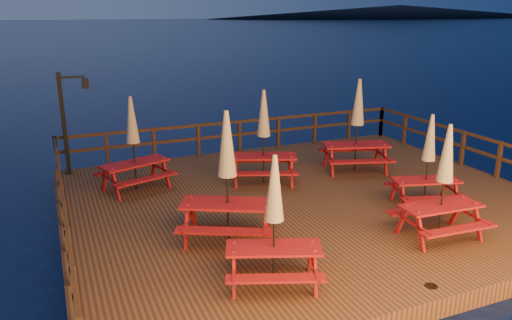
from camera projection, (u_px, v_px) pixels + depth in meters
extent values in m
plane|color=#050A32|center=(307.00, 213.00, 13.02)|extent=(500.00, 500.00, 0.00)
cube|color=#402114|center=(307.00, 206.00, 12.96)|extent=(12.00, 10.00, 0.40)
cylinder|color=#382212|center=(70.00, 195.00, 15.08)|extent=(0.24, 0.24, 1.40)
cylinder|color=#382212|center=(427.00, 320.00, 9.05)|extent=(0.24, 0.24, 1.40)
cylinder|color=#382212|center=(242.00, 173.00, 17.16)|extent=(0.24, 0.24, 1.40)
cylinder|color=#382212|center=(377.00, 155.00, 19.24)|extent=(0.24, 0.24, 1.40)
cube|color=#382212|center=(239.00, 122.00, 16.87)|extent=(11.70, 0.06, 0.09)
cube|color=#382212|center=(240.00, 134.00, 17.00)|extent=(11.70, 0.06, 0.09)
cube|color=#382212|center=(97.00, 150.00, 15.28)|extent=(0.10, 0.10, 1.10)
cube|color=#382212|center=(240.00, 136.00, 17.01)|extent=(0.10, 0.10, 1.10)
cube|color=#382212|center=(356.00, 124.00, 18.75)|extent=(0.10, 0.10, 1.10)
cube|color=#382212|center=(62.00, 192.00, 10.42)|extent=(0.06, 9.70, 0.09)
cube|color=#382212|center=(64.00, 211.00, 10.55)|extent=(0.06, 9.70, 0.09)
cube|color=#382212|center=(78.00, 312.00, 7.15)|extent=(0.10, 0.10, 1.10)
cube|color=#382212|center=(64.00, 214.00, 10.57)|extent=(0.10, 0.10, 1.10)
cube|color=#382212|center=(58.00, 163.00, 13.99)|extent=(0.10, 0.10, 1.10)
cube|color=#382212|center=(482.00, 138.00, 14.77)|extent=(0.06, 9.70, 0.09)
cube|color=#382212|center=(480.00, 152.00, 14.90)|extent=(0.06, 9.70, 0.09)
cube|color=#382212|center=(480.00, 154.00, 14.91)|extent=(0.10, 0.10, 1.10)
cube|color=#382212|center=(397.00, 127.00, 18.33)|extent=(0.10, 0.10, 1.10)
cube|color=black|center=(64.00, 125.00, 14.41)|extent=(0.12, 0.12, 3.00)
cube|color=black|center=(72.00, 77.00, 14.15)|extent=(0.70, 0.06, 0.06)
cube|color=black|center=(85.00, 83.00, 14.34)|extent=(0.18, 0.18, 0.28)
sphere|color=#FFB366|center=(85.00, 83.00, 14.34)|extent=(0.14, 0.14, 0.14)
ellipsoid|color=black|center=(401.00, 11.00, 283.49)|extent=(230.40, 86.40, 7.00)
cube|color=maroon|center=(228.00, 204.00, 10.40)|extent=(2.08, 1.56, 0.05)
cube|color=maroon|center=(232.00, 206.00, 11.12)|extent=(1.87, 1.15, 0.05)
cube|color=maroon|center=(224.00, 231.00, 9.88)|extent=(1.87, 1.15, 0.05)
cube|color=maroon|center=(193.00, 214.00, 10.92)|extent=(0.11, 0.13, 0.81)
cube|color=maroon|center=(187.00, 228.00, 10.24)|extent=(0.11, 0.13, 0.81)
cube|color=maroon|center=(267.00, 216.00, 10.81)|extent=(0.11, 0.13, 0.81)
cube|color=maroon|center=(266.00, 230.00, 10.13)|extent=(0.11, 0.13, 0.81)
cylinder|color=black|center=(227.00, 179.00, 10.25)|extent=(0.05, 0.05, 2.71)
cone|color=tan|center=(227.00, 144.00, 10.03)|extent=(0.39, 0.39, 1.35)
sphere|color=black|center=(226.00, 113.00, 9.84)|extent=(0.08, 0.08, 0.08)
cube|color=maroon|center=(441.00, 206.00, 10.52)|extent=(1.78, 0.78, 0.05)
cube|color=maroon|center=(423.00, 209.00, 11.13)|extent=(1.75, 0.37, 0.05)
cube|color=maroon|center=(459.00, 229.00, 10.09)|extent=(1.75, 0.37, 0.05)
cube|color=maroon|center=(402.00, 220.00, 10.69)|extent=(0.06, 0.10, 0.72)
cube|color=maroon|center=(420.00, 233.00, 10.11)|extent=(0.06, 0.10, 0.72)
cube|color=maroon|center=(457.00, 212.00, 11.15)|extent=(0.06, 0.10, 0.72)
cube|color=maroon|center=(478.00, 223.00, 10.57)|extent=(0.06, 0.10, 0.72)
cylinder|color=black|center=(444.00, 184.00, 10.38)|extent=(0.04, 0.04, 2.41)
cone|color=tan|center=(447.00, 153.00, 10.19)|extent=(0.35, 0.35, 1.21)
sphere|color=black|center=(451.00, 126.00, 10.02)|extent=(0.07, 0.07, 0.07)
cube|color=maroon|center=(356.00, 145.00, 14.91)|extent=(2.08, 1.29, 0.05)
cube|color=maroon|center=(349.00, 149.00, 15.62)|extent=(1.94, 0.86, 0.05)
cube|color=maroon|center=(362.00, 161.00, 14.39)|extent=(1.94, 0.86, 0.05)
cube|color=maroon|center=(326.00, 155.00, 15.29)|extent=(0.09, 0.12, 0.81)
cube|color=maroon|center=(332.00, 162.00, 14.61)|extent=(0.09, 0.12, 0.81)
cube|color=maroon|center=(377.00, 154.00, 15.44)|extent=(0.09, 0.12, 0.81)
cube|color=maroon|center=(385.00, 160.00, 14.76)|extent=(0.09, 0.12, 0.81)
cylinder|color=black|center=(357.00, 127.00, 14.75)|extent=(0.05, 0.05, 2.70)
cone|color=tan|center=(359.00, 102.00, 14.53)|extent=(0.39, 0.39, 1.35)
sphere|color=black|center=(360.00, 81.00, 14.35)|extent=(0.08, 0.08, 0.08)
cube|color=maroon|center=(264.00, 156.00, 13.91)|extent=(1.97, 1.34, 0.05)
cube|color=maroon|center=(263.00, 160.00, 14.59)|extent=(1.81, 0.94, 0.05)
cube|color=maroon|center=(264.00, 174.00, 13.42)|extent=(1.81, 0.94, 0.05)
cube|color=maroon|center=(237.00, 166.00, 14.33)|extent=(0.09, 0.12, 0.76)
cube|color=maroon|center=(236.00, 173.00, 13.69)|extent=(0.09, 0.12, 0.76)
cube|color=maroon|center=(290.00, 165.00, 14.36)|extent=(0.09, 0.12, 0.76)
cube|color=maroon|center=(292.00, 173.00, 13.72)|extent=(0.09, 0.12, 0.76)
cylinder|color=black|center=(264.00, 139.00, 13.77)|extent=(0.04, 0.04, 2.55)
cone|color=tan|center=(264.00, 113.00, 13.56)|extent=(0.37, 0.37, 1.27)
sphere|color=black|center=(264.00, 91.00, 13.39)|extent=(0.07, 0.07, 0.07)
cube|color=maroon|center=(274.00, 248.00, 8.73)|extent=(1.80, 1.21, 0.05)
cube|color=maroon|center=(272.00, 248.00, 9.35)|extent=(1.66, 0.85, 0.05)
cube|color=maroon|center=(276.00, 279.00, 8.28)|extent=(1.66, 0.85, 0.05)
cube|color=maroon|center=(234.00, 258.00, 9.11)|extent=(0.09, 0.11, 0.70)
cube|color=maroon|center=(234.00, 275.00, 8.52)|extent=(0.09, 0.11, 0.70)
cube|color=maroon|center=(310.00, 257.00, 9.15)|extent=(0.09, 0.11, 0.70)
cube|color=maroon|center=(315.00, 274.00, 8.56)|extent=(0.09, 0.11, 0.70)
cylinder|color=black|center=(274.00, 224.00, 8.60)|extent=(0.04, 0.04, 2.33)
cone|color=tan|center=(275.00, 188.00, 8.41)|extent=(0.34, 0.34, 1.16)
sphere|color=black|center=(275.00, 157.00, 8.25)|extent=(0.07, 0.07, 0.07)
cube|color=maroon|center=(426.00, 180.00, 12.24)|extent=(1.73, 1.05, 0.05)
cube|color=maroon|center=(416.00, 183.00, 12.84)|extent=(1.63, 0.69, 0.05)
cube|color=maroon|center=(435.00, 198.00, 11.81)|extent=(1.63, 0.69, 0.05)
cube|color=maroon|center=(394.00, 190.00, 12.55)|extent=(0.08, 0.10, 0.68)
cube|color=maroon|center=(403.00, 199.00, 11.98)|extent=(0.08, 0.10, 0.68)
cube|color=maroon|center=(445.00, 188.00, 12.70)|extent=(0.08, 0.10, 0.68)
cube|color=maroon|center=(456.00, 196.00, 12.14)|extent=(0.08, 0.10, 0.68)
cylinder|color=black|center=(428.00, 163.00, 12.11)|extent=(0.04, 0.04, 2.25)
cone|color=tan|center=(430.00, 138.00, 11.93)|extent=(0.32, 0.32, 1.13)
sphere|color=black|center=(433.00, 116.00, 11.78)|extent=(0.06, 0.06, 0.06)
cube|color=maroon|center=(135.00, 163.00, 13.37)|extent=(1.91, 1.22, 0.05)
cube|color=maroon|center=(125.00, 169.00, 13.88)|extent=(1.78, 0.82, 0.05)
cube|color=maroon|center=(147.00, 179.00, 13.03)|extent=(1.78, 0.82, 0.05)
cube|color=maroon|center=(105.00, 179.00, 13.25)|extent=(0.09, 0.11, 0.74)
cube|color=maroon|center=(116.00, 185.00, 12.78)|extent=(0.09, 0.11, 0.74)
cube|color=maroon|center=(154.00, 168.00, 14.18)|extent=(0.09, 0.11, 0.74)
cube|color=maroon|center=(166.00, 173.00, 13.71)|extent=(0.09, 0.11, 0.74)
cylinder|color=black|center=(134.00, 145.00, 13.23)|extent=(0.04, 0.04, 2.47)
cone|color=tan|center=(132.00, 120.00, 13.02)|extent=(0.36, 0.36, 1.24)
sphere|color=black|center=(130.00, 98.00, 12.86)|extent=(0.07, 0.07, 0.07)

